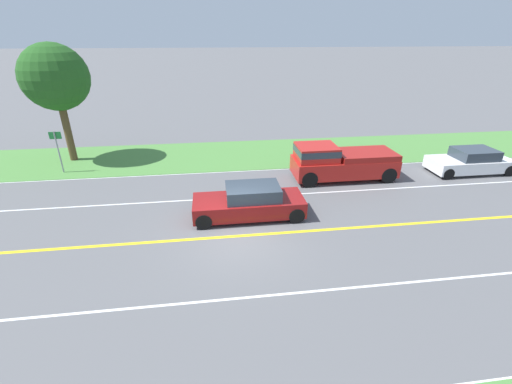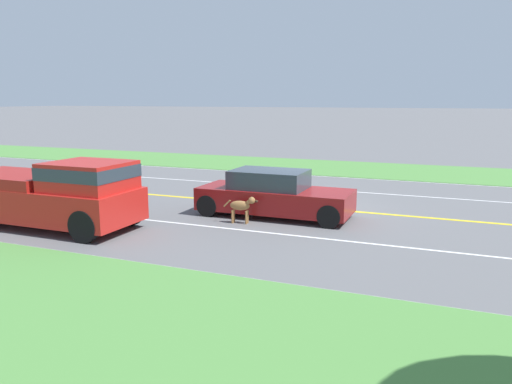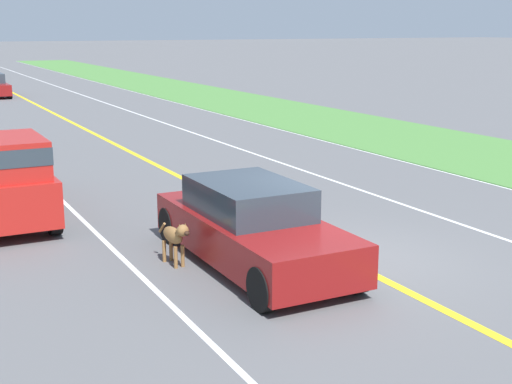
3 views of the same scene
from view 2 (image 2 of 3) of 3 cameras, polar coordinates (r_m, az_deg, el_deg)
The scene contains 11 objects.
ground_plane at distance 16.90m, azimuth 5.73°, elevation -1.78°, with size 400.00×400.00×0.00m, color #5B5B5E.
centre_divider_line at distance 16.90m, azimuth 5.73°, elevation -1.77°, with size 0.18×160.00×0.01m, color yellow.
lane_edge_line_right at distance 10.62m, azimuth -5.23°, elevation -9.28°, with size 0.14×160.00×0.01m, color white.
lane_edge_line_left at distance 23.59m, azimuth 10.57°, elevation 1.62°, with size 0.14×160.00×0.01m, color white.
lane_dash_same_dir at distance 13.68m, azimuth 1.53°, elevation -4.68°, with size 0.10×160.00×0.01m, color white.
lane_dash_oncoming at distance 20.22m, azimuth 8.55°, elevation 0.21°, with size 0.10×160.00×0.01m, color white.
grass_verge_right at distance 8.28m, azimuth -15.16°, elevation -15.48°, with size 6.00×160.00×0.03m, color #4C843D.
grass_verge_left at distance 26.51m, azimuth 11.90°, elevation 2.57°, with size 6.00×160.00×0.03m, color #4C843D.
ego_car at distance 15.50m, azimuth 2.02°, elevation -0.33°, with size 1.85×4.74×1.44m.
dog at distance 14.61m, azimuth -1.57°, elevation -1.59°, with size 0.30×1.06×0.82m.
pickup_truck at distance 15.23m, azimuth -22.28°, elevation -0.11°, with size 2.13×5.52×1.94m.
Camera 2 is at (15.85, 4.64, 3.60)m, focal length 35.00 mm.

